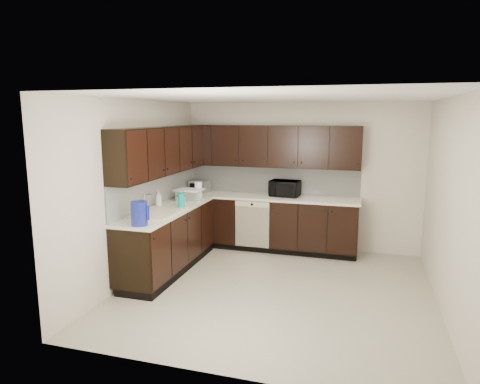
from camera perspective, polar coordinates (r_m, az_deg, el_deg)
name	(u,v)px	position (r m, az deg, el deg)	size (l,w,h in m)	color
floor	(276,290)	(5.84, 4.77, -12.88)	(4.00, 4.00, 0.00)	#ACA48F
ceiling	(279,97)	(5.38, 5.17, 12.44)	(4.00, 4.00, 0.00)	white
wall_back	(301,176)	(7.42, 8.08, 2.06)	(4.00, 0.02, 2.50)	beige
wall_left	(138,190)	(6.18, -13.50, 0.27)	(0.02, 4.00, 2.50)	beige
wall_right	(448,207)	(5.45, 26.04, -1.80)	(0.02, 4.00, 2.50)	beige
wall_front	(229,241)	(3.59, -1.53, -6.54)	(4.00, 0.02, 2.50)	beige
lower_cabinets	(229,232)	(6.96, -1.46, -5.41)	(3.00, 2.80, 0.90)	black
countertop	(229,202)	(6.84, -1.50, -1.33)	(3.03, 2.83, 0.04)	silver
backsplash	(221,183)	(7.06, -2.60, 1.17)	(3.00, 2.80, 0.48)	#B7B7B2
upper_cabinets	(225,148)	(6.85, -2.04, 5.86)	(3.00, 2.80, 0.70)	black
dishwasher	(252,221)	(7.12, 1.64, -3.95)	(0.58, 0.04, 0.78)	beige
sink	(158,217)	(6.09, -10.82, -3.31)	(0.54, 0.82, 0.42)	beige
microwave	(285,188)	(7.22, 5.98, 0.48)	(0.49, 0.33, 0.27)	black
soap_bottle_a	(181,200)	(6.44, -7.89, -1.01)	(0.09, 0.10, 0.21)	gray
soap_bottle_b	(159,199)	(6.47, -10.79, -0.86)	(0.10, 0.10, 0.25)	gray
toaster_oven	(200,186)	(7.62, -5.42, 0.77)	(0.33, 0.25, 0.21)	#B4B3B6
storage_bin	(189,195)	(6.95, -6.80, -0.37)	(0.41, 0.31, 0.16)	silver
blue_pitcher	(139,214)	(5.41, -13.29, -2.82)	(0.20, 0.20, 0.30)	#101994
teal_tumbler	(181,201)	(6.30, -7.83, -1.18)	(0.10, 0.10, 0.23)	#0D8F8D
paper_towel_roll	(198,190)	(7.10, -5.56, 0.29)	(0.12, 0.12, 0.26)	white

